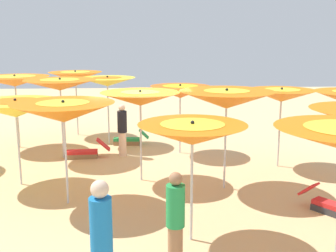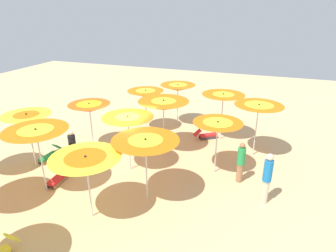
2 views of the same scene
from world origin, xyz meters
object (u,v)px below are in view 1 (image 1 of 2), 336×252
Objects in this scene: beach_umbrella_4 at (75,76)px; beachgoer_2 at (102,244)px; beach_umbrella_7 at (141,99)px; beach_umbrella_8 at (60,85)px; beach_ball at (199,128)px; beach_umbrella_1 at (281,95)px; beach_umbrella_9 at (15,81)px; beach_umbrella_13 at (16,109)px; beach_umbrella_12 at (63,112)px; beachgoer_0 at (175,220)px; lounger_3 at (330,204)px; beach_umbrella_11 at (192,134)px; lounger_2 at (129,139)px; beach_umbrella_6 at (227,99)px; beachgoer_1 at (122,129)px; beach_umbrella_2 at (180,92)px; beach_umbrella_3 at (107,82)px; lounger_1 at (86,151)px.

beach_umbrella_4 is 11.08m from beachgoer_2.
beach_umbrella_8 reaches higher than beach_umbrella_7.
beach_umbrella_1 is at bearing 19.51° from beach_ball.
beach_umbrella_13 is at bearing 16.75° from beach_umbrella_9.
beachgoer_0 is (2.93, 2.23, -1.24)m from beach_umbrella_12.
beach_umbrella_1 is 3.85m from lounger_3.
beach_umbrella_11 reaches higher than lounger_3.
beach_umbrella_11 reaches higher than lounger_2.
beach_umbrella_6 is 1.51× the size of beachgoer_1.
beach_umbrella_9 is 7.21m from beach_ball.
beach_umbrella_13 is at bearing -143.13° from lounger_3.
beach_ball is at bearing 137.75° from beach_umbrella_13.
beach_umbrella_7 is at bearing 100.17° from lounger_2.
beach_umbrella_7 is at bearing 92.85° from beach_umbrella_13.
lounger_3 is (3.35, 0.06, -1.90)m from beach_umbrella_1.
beach_umbrella_8 is 1.06× the size of beach_umbrella_12.
beach_umbrella_13 is at bearing -5.92° from beach_umbrella_4.
beach_umbrella_12 is 1.96× the size of lounger_3.
beach_umbrella_3 is at bearing -117.91° from beach_umbrella_2.
beach_umbrella_11 is at bearing -107.71° from lounger_3.
beach_umbrella_6 is at bearing 14.00° from beach_umbrella_2.
beach_umbrella_11 reaches higher than beach_umbrella_2.
beach_umbrella_7 is at bearing 133.90° from beachgoer_1.
beach_ball is at bearing -140.60° from lounger_2.
lounger_1 is at bearing -3.40° from beachgoer_0.
beachgoer_1 is (3.11, 1.90, -1.40)m from beach_umbrella_4.
beach_umbrella_4 is 1.32× the size of beachgoer_2.
beachgoer_1 is at bearing -164.72° from beach_umbrella_11.
beach_umbrella_3 reaches higher than lounger_2.
beach_umbrella_7 reaches higher than beach_umbrella_2.
beach_umbrella_2 is 0.95× the size of beach_umbrella_12.
beach_umbrella_4 is 0.99× the size of beach_umbrella_6.
beachgoer_0 is (1.03, -0.37, -1.16)m from beach_umbrella_11.
beachgoer_1 is (-3.05, -2.68, -1.37)m from beach_umbrella_6.
beachgoer_1 is (1.57, 0.56, -1.34)m from beach_umbrella_3.
beachgoer_2 is (7.61, 1.98, -1.29)m from beach_umbrella_8.
beach_umbrella_8 is 3.80m from beach_umbrella_12.
beach_umbrella_12 is (3.71, 0.80, -0.19)m from beach_umbrella_8.
beach_umbrella_6 is at bearing 56.88° from beach_umbrella_8.
beach_umbrella_11 is at bearing -2.82° from beach_umbrella_2.
lounger_3 is (2.20, 7.15, -1.78)m from beach_umbrella_13.
beach_umbrella_3 is (-1.28, -2.41, 0.20)m from beach_umbrella_2.
beach_umbrella_8 is 1.33× the size of beachgoer_2.
beachgoer_2 is at bearing -35.02° from beach_umbrella_1.
lounger_3 reaches higher than beach_ball.
beach_umbrella_9 is at bearing -130.48° from beach_umbrella_7.
beach_umbrella_11 is at bearing 51.38° from beach_umbrella_13.
beach_umbrella_3 is 1.46× the size of beachgoer_0.
beach_umbrella_1 is 4.11m from beach_umbrella_7.
beach_umbrella_6 reaches higher than beachgoer_1.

